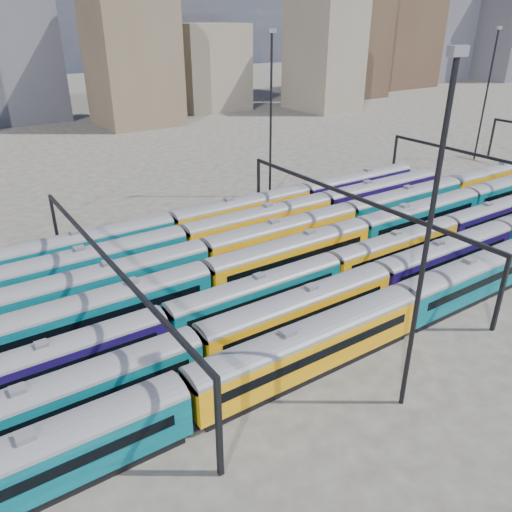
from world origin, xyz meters
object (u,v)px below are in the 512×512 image
mast_2 (428,237)px  rake_1 (299,308)px  rake_0 (476,272)px  rake_2 (333,266)px

mast_2 → rake_1: bearing=93.4°
rake_0 → rake_2: bearing=137.8°
rake_2 → rake_1: bearing=-149.9°
rake_2 → mast_2: mast_2 is taller
rake_1 → mast_2: (0.72, -12.00, 11.24)m
rake_2 → rake_0: bearing=-42.2°
rake_0 → rake_2: size_ratio=1.33×
rake_1 → rake_2: bearing=30.1°
rake_0 → rake_2: 14.88m
rake_2 → mast_2: (-7.92, -17.00, 11.42)m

